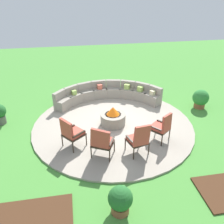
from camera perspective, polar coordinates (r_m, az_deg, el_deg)
The scene contains 11 objects.
ground_plane at distance 8.76m, azimuth 0.23°, elevation -3.20°, with size 24.00×24.00×0.00m, color #478C38.
patio_circle at distance 8.75m, azimuth 0.23°, elevation -3.03°, with size 5.69×5.69×0.06m, color #9E9384.
mulch_bed_left at distance 6.11m, azimuth -19.41°, elevation -22.96°, with size 2.00×1.16×0.04m, color #472B19.
fire_pit at distance 8.59m, azimuth 0.23°, elevation -1.36°, with size 0.89×0.89×0.69m.
curved_stone_bench at distance 10.28m, azimuth -1.03°, elevation 4.19°, with size 4.39×1.63×0.73m.
lounge_chair_front_left at distance 7.43m, azimuth -9.56°, elevation -4.69°, with size 0.79×0.79×1.04m.
lounge_chair_front_right at distance 6.94m, azimuth -2.41°, elevation -6.90°, with size 0.76×0.74×1.04m.
lounge_chair_back_left at distance 7.07m, azimuth 6.36°, elevation -6.22°, with size 0.68×0.68×1.07m.
lounge_chair_back_right at distance 7.77m, azimuth 11.68°, elevation -3.31°, with size 0.75×0.77×1.01m.
potted_plant_1 at distance 10.42m, azimuth 20.12°, elevation 3.01°, with size 0.65×0.65×0.77m.
potted_plant_2 at distance 5.70m, azimuth 1.97°, elevation -19.97°, with size 0.56×0.56×0.71m.
Camera 1 is at (-1.32, -7.29, 4.68)m, focal length 38.86 mm.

